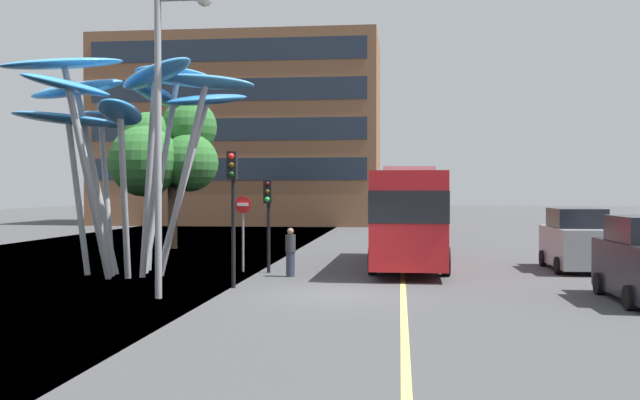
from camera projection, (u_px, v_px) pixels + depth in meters
The scene contains 11 objects.
ground at pixel (315, 295), 19.82m from camera, with size 120.00×240.00×0.10m.
red_bus at pixel (410, 213), 26.86m from camera, with size 2.84×10.51×3.70m.
leaf_sculpture at pixel (131, 103), 24.21m from camera, with size 8.64×8.71×7.33m.
traffic_light_kerb_near at pixel (233, 190), 20.81m from camera, with size 0.28×0.42×3.97m.
traffic_light_kerb_far at pixel (268, 205), 24.77m from camera, with size 0.28×0.42×3.20m.
car_parked_mid at pixel (576, 241), 25.56m from camera, with size 1.99×4.24×2.21m.
street_lamp at pixel (170, 104), 18.79m from camera, with size 1.56×0.44×8.07m.
tree_pavement_near at pixel (166, 149), 35.35m from camera, with size 5.09×5.15×7.43m.
pedestrian at pixel (290, 252), 23.70m from camera, with size 0.34×0.34×1.61m.
no_entry_sign at pixel (243, 221), 25.17m from camera, with size 0.60×0.12×2.65m.
backdrop_building at pixel (242, 133), 62.63m from camera, with size 23.79×11.15×15.78m.
Camera 1 is at (1.62, -19.65, 2.83)m, focal length 40.36 mm.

